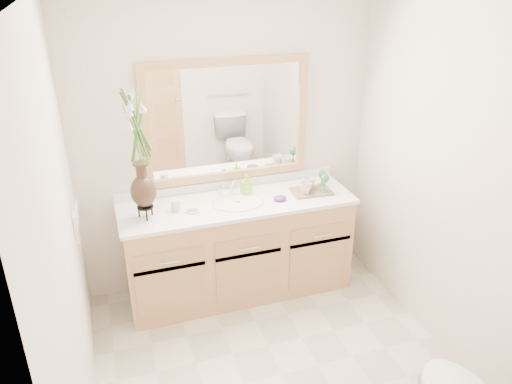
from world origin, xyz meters
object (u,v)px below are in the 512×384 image
object	(u,v)px
soap_bottle	(246,185)
tumbler	(176,206)
flower_vase	(138,139)
tray	(311,191)

from	to	relation	value
soap_bottle	tumbler	bearing A→B (deg)	176.20
tumbler	soap_bottle	bearing A→B (deg)	12.38
flower_vase	soap_bottle	distance (m)	0.99
soap_bottle	tray	world-z (taller)	soap_bottle
soap_bottle	tray	xyz separation A→B (m)	(0.51, -0.15, -0.07)
flower_vase	soap_bottle	bearing A→B (deg)	11.50
tumbler	tray	bearing A→B (deg)	-0.95
tray	soap_bottle	bearing A→B (deg)	167.33
flower_vase	tray	distance (m)	1.46
tray	tumbler	bearing A→B (deg)	-177.29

